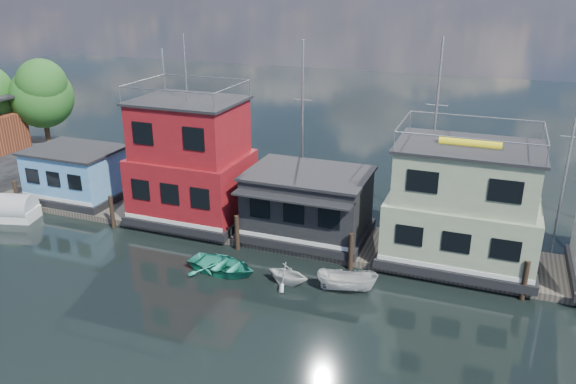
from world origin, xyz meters
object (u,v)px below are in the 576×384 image
at_px(houseboat_dark, 308,204).
at_px(motorboat, 347,282).
at_px(houseboat_red, 192,163).
at_px(houseboat_blue, 77,174).
at_px(dinghy_teal, 222,266).
at_px(tarp_runabout, 1,209).
at_px(dinghy_white, 287,274).
at_px(houseboat_green, 463,206).

bearing_deg(houseboat_dark, motorboat, -52.78).
xyz_separation_m(houseboat_red, houseboat_dark, (8.00, -0.02, -1.69)).
bearing_deg(motorboat, houseboat_dark, 28.88).
height_order(houseboat_blue, houseboat_dark, houseboat_dark).
distance_m(dinghy_teal, tarp_runabout, 17.45).
bearing_deg(houseboat_red, dinghy_white, -32.47).
distance_m(houseboat_blue, tarp_runabout, 5.43).
bearing_deg(houseboat_green, houseboat_dark, -179.88).
bearing_deg(houseboat_red, motorboat, -23.62).
distance_m(houseboat_blue, houseboat_green, 26.53).
relative_size(houseboat_dark, motorboat, 2.33).
distance_m(houseboat_dark, houseboat_green, 9.07).
distance_m(dinghy_white, dinghy_teal, 3.84).
bearing_deg(motorboat, houseboat_red, 58.04).
xyz_separation_m(houseboat_blue, motorboat, (21.46, -5.23, -1.59)).
relative_size(houseboat_blue, houseboat_green, 0.76).
distance_m(houseboat_red, motorboat, 13.51).
relative_size(houseboat_red, tarp_runabout, 2.35).
height_order(houseboat_blue, dinghy_white, houseboat_blue).
distance_m(dinghy_teal, motorboat, 7.04).
bearing_deg(houseboat_green, motorboat, -133.96).
height_order(houseboat_green, dinghy_white, houseboat_green).
distance_m(houseboat_green, dinghy_white, 10.37).
distance_m(houseboat_dark, dinghy_teal, 6.71).
bearing_deg(motorboat, dinghy_white, 87.93).
height_order(houseboat_red, houseboat_green, houseboat_red).
xyz_separation_m(houseboat_red, houseboat_green, (17.00, 0.00, -0.55)).
bearing_deg(houseboat_red, dinghy_teal, -48.85).
distance_m(houseboat_dark, dinghy_white, 5.89).
height_order(dinghy_white, motorboat, dinghy_white).
distance_m(houseboat_red, houseboat_dark, 8.18).
xyz_separation_m(houseboat_dark, dinghy_white, (0.77, -5.56, -1.79)).
distance_m(dinghy_white, motorboat, 3.21).
height_order(dinghy_teal, motorboat, motorboat).
height_order(houseboat_dark, motorboat, houseboat_dark).
height_order(houseboat_red, houseboat_dark, houseboat_red).
distance_m(houseboat_blue, dinghy_white, 19.17).
bearing_deg(houseboat_dark, dinghy_teal, -118.57).
bearing_deg(motorboat, houseboat_green, -52.30).
xyz_separation_m(houseboat_green, dinghy_teal, (-12.06, -5.65, -3.14)).
xyz_separation_m(houseboat_dark, motorboat, (3.96, -5.21, -1.80)).
relative_size(dinghy_white, motorboat, 0.75).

